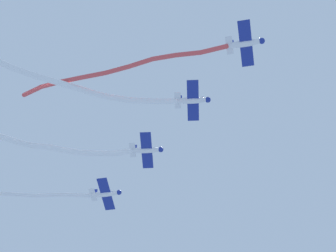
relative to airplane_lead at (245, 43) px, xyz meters
name	(u,v)px	position (x,y,z in m)	size (l,w,h in m)	color
airplane_lead	(245,43)	(0.00, 0.00, 0.00)	(5.35, 7.09, 1.75)	silver
smoke_trail_lead	(120,69)	(16.96, -4.02, 0.58)	(29.19, 8.92, 2.30)	#DB4C4C
airplane_left_wing	(193,100)	(6.93, -9.19, 0.25)	(5.18, 6.97, 1.75)	silver
smoke_trail_left_wing	(59,78)	(25.45, -5.27, 0.49)	(31.85, 12.06, 1.66)	white
airplane_right_wing	(146,150)	(13.86, -18.36, 0.50)	(5.18, 6.97, 1.75)	silver
smoke_trail_right_wing	(47,144)	(28.56, -16.57, 0.00)	(24.80, 7.14, 1.53)	white
airplane_slot	(106,194)	(20.79, -27.52, 0.75)	(5.32, 7.08, 1.75)	silver
smoke_trail_slot	(17,194)	(35.61, -28.59, 2.19)	(25.24, 1.90, 3.36)	white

